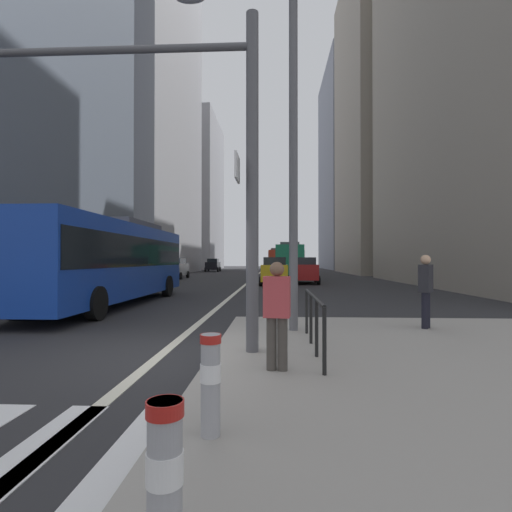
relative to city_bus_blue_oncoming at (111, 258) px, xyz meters
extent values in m
plane|color=#28282B|center=(4.27, 12.25, -1.84)|extent=(160.00, 160.00, 0.00)
cube|color=gray|center=(9.77, -8.75, -1.76)|extent=(9.00, 10.00, 0.15)
cube|color=silver|center=(5.07, -11.75, -1.83)|extent=(0.45, 3.20, 0.01)
cube|color=silver|center=(5.97, -11.75, -1.83)|extent=(0.45, 3.20, 0.01)
cube|color=beige|center=(4.27, 22.25, -1.83)|extent=(0.20, 80.00, 0.01)
cube|color=#9E9EA3|center=(-11.73, 34.30, 21.41)|extent=(12.74, 24.06, 46.50)
cube|color=#9E9EA3|center=(-11.73, 59.98, 12.57)|extent=(13.87, 18.19, 28.80)
cube|color=gray|center=(21.27, 36.64, 18.12)|extent=(11.35, 18.36, 39.92)
cube|color=slate|center=(21.27, 60.87, 17.43)|extent=(10.52, 22.47, 38.53)
cube|color=#14389E|center=(0.00, -0.03, -0.11)|extent=(2.50, 11.57, 2.75)
cube|color=black|center=(0.00, -0.03, 0.23)|extent=(2.54, 11.34, 1.10)
cube|color=#4C4C51|center=(0.00, 1.70, 1.41)|extent=(1.75, 4.17, 0.30)
cylinder|color=black|center=(1.20, -3.74, -1.34)|extent=(0.30, 1.00, 1.00)
cylinder|color=black|center=(-1.20, -3.74, -1.34)|extent=(0.30, 1.00, 1.00)
cylinder|color=black|center=(1.20, 3.67, -1.34)|extent=(0.30, 1.00, 1.00)
cylinder|color=black|center=(-1.20, 3.67, -1.34)|extent=(0.30, 1.00, 1.00)
cube|color=silver|center=(-3.38, -1.26, -0.97)|extent=(1.94, 4.36, 1.10)
cube|color=black|center=(-3.39, -1.11, -0.16)|extent=(1.58, 2.38, 0.52)
cylinder|color=black|center=(-2.42, -2.69, -1.52)|extent=(0.24, 0.65, 0.64)
cylinder|color=black|center=(-2.53, 0.23, -1.52)|extent=(0.24, 0.65, 0.64)
cylinder|color=black|center=(-4.34, 0.17, -1.52)|extent=(0.24, 0.65, 0.64)
cube|color=#198456|center=(7.81, 24.34, -0.11)|extent=(2.81, 10.98, 2.75)
cube|color=black|center=(7.81, 24.34, 0.23)|extent=(2.85, 10.76, 1.10)
cube|color=#4C4C51|center=(7.76, 22.70, 1.41)|extent=(1.86, 3.98, 0.30)
cylinder|color=black|center=(6.71, 27.86, -1.34)|extent=(0.33, 1.01, 1.00)
cylinder|color=black|center=(9.11, 27.80, -1.34)|extent=(0.33, 1.01, 1.00)
cylinder|color=black|center=(6.51, 20.89, -1.34)|extent=(0.33, 1.01, 1.00)
cylinder|color=black|center=(8.91, 20.82, -1.34)|extent=(0.33, 1.01, 1.00)
cube|color=red|center=(6.60, 42.57, -0.11)|extent=(2.74, 11.04, 2.75)
cube|color=black|center=(6.60, 42.57, 0.23)|extent=(2.78, 10.82, 1.10)
cube|color=#4C4C51|center=(6.64, 40.92, 1.41)|extent=(1.84, 3.99, 0.30)
cylinder|color=black|center=(5.33, 46.06, -1.34)|extent=(0.32, 1.01, 1.00)
cylinder|color=black|center=(7.72, 46.11, -1.34)|extent=(0.32, 1.01, 1.00)
cylinder|color=black|center=(5.48, 39.03, -1.34)|extent=(0.32, 1.01, 1.00)
cylinder|color=black|center=(7.88, 39.08, -1.34)|extent=(0.32, 1.01, 1.00)
cube|color=black|center=(-2.97, 43.01, -0.97)|extent=(1.87, 4.16, 1.10)
cube|color=black|center=(-2.97, 43.16, -0.16)|extent=(1.54, 2.26, 0.52)
cylinder|color=black|center=(-2.03, 41.63, -1.52)|extent=(0.23, 0.64, 0.64)
cylinder|color=black|center=(-3.85, 41.59, -1.52)|extent=(0.23, 0.64, 0.64)
cylinder|color=black|center=(-2.09, 44.43, -1.52)|extent=(0.23, 0.64, 0.64)
cylinder|color=black|center=(-3.91, 44.39, -1.52)|extent=(0.23, 0.64, 0.64)
cube|color=maroon|center=(8.59, 14.44, -0.97)|extent=(1.91, 4.40, 1.10)
cube|color=black|center=(8.59, 14.29, -0.16)|extent=(1.57, 2.39, 0.52)
cylinder|color=black|center=(7.73, 15.94, -1.52)|extent=(0.24, 0.65, 0.64)
cylinder|color=black|center=(9.55, 15.89, -1.52)|extent=(0.24, 0.65, 0.64)
cylinder|color=black|center=(7.64, 12.99, -1.52)|extent=(0.24, 0.65, 0.64)
cylinder|color=black|center=(9.46, 12.93, -1.52)|extent=(0.24, 0.65, 0.64)
cube|color=gold|center=(6.37, 12.50, -0.97)|extent=(1.87, 4.34, 1.10)
cube|color=black|center=(6.36, 12.35, -0.16)|extent=(1.55, 2.35, 0.52)
cylinder|color=black|center=(5.49, 13.98, -1.52)|extent=(0.23, 0.64, 0.64)
cylinder|color=black|center=(7.31, 13.94, -1.52)|extent=(0.23, 0.64, 0.64)
cylinder|color=black|center=(5.43, 11.06, -1.52)|extent=(0.23, 0.64, 0.64)
cylinder|color=black|center=(7.25, 11.02, -1.52)|extent=(0.23, 0.64, 0.64)
cube|color=silver|center=(-3.06, 21.15, -0.97)|extent=(1.82, 4.59, 1.10)
cube|color=black|center=(-3.06, 21.30, -0.16)|extent=(1.52, 2.48, 0.52)
cylinder|color=black|center=(-2.13, 19.61, -1.52)|extent=(0.23, 0.64, 0.64)
cylinder|color=black|center=(-3.95, 19.59, -1.52)|extent=(0.23, 0.64, 0.64)
cylinder|color=black|center=(-2.17, 22.72, -1.52)|extent=(0.23, 0.64, 0.64)
cylinder|color=black|center=(-3.98, 22.70, -1.52)|extent=(0.23, 0.64, 0.64)
cylinder|color=#515156|center=(5.98, -7.90, 1.31)|extent=(0.22, 0.22, 6.00)
cylinder|color=#515156|center=(3.42, -7.90, 3.71)|extent=(5.12, 0.14, 0.14)
cube|color=white|center=(5.73, -8.08, 1.51)|extent=(0.04, 0.60, 0.44)
cylinder|color=#56565B|center=(6.80, -5.79, 2.31)|extent=(0.20, 0.20, 8.00)
cylinder|color=#99999E|center=(5.82, -12.75, -1.24)|extent=(0.18, 0.18, 0.90)
cylinder|color=white|center=(5.82, -12.75, -1.13)|extent=(0.19, 0.19, 0.16)
cylinder|color=#B21E19|center=(5.82, -12.75, -0.83)|extent=(0.20, 0.20, 0.08)
cylinder|color=#99999E|center=(5.79, -11.16, -1.22)|extent=(0.18, 0.18, 0.93)
cylinder|color=white|center=(5.79, -11.16, -1.11)|extent=(0.19, 0.19, 0.17)
cylinder|color=#B21E19|center=(5.79, -11.16, -0.80)|extent=(0.20, 0.20, 0.08)
cylinder|color=black|center=(7.07, -9.23, -1.21)|extent=(0.06, 0.06, 0.95)
cylinder|color=black|center=(7.07, -8.21, -1.21)|extent=(0.06, 0.06, 0.95)
cylinder|color=black|center=(7.07, -7.19, -1.21)|extent=(0.06, 0.06, 0.95)
cylinder|color=black|center=(7.07, -6.17, -1.21)|extent=(0.06, 0.06, 0.95)
cylinder|color=black|center=(7.07, -7.70, -0.74)|extent=(0.06, 3.06, 0.06)
cylinder|color=black|center=(9.88, -5.45, -1.26)|extent=(0.15, 0.15, 0.85)
cylinder|color=black|center=(9.98, -5.32, -1.26)|extent=(0.15, 0.15, 0.85)
cube|color=#232328|center=(9.93, -5.38, -0.51)|extent=(0.42, 0.45, 0.65)
sphere|color=tan|center=(9.93, -5.38, -0.07)|extent=(0.23, 0.23, 0.23)
cylinder|color=#423D38|center=(6.33, -9.02, -1.30)|extent=(0.15, 0.15, 0.77)
cylinder|color=#423D38|center=(6.49, -9.04, -1.30)|extent=(0.15, 0.15, 0.77)
cube|color=#B73D42|center=(6.41, -9.03, -0.61)|extent=(0.41, 0.29, 0.60)
sphere|color=brown|center=(6.41, -9.03, -0.21)|extent=(0.21, 0.21, 0.21)
camera|label=1|loc=(6.38, -14.70, -0.07)|focal=27.17mm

